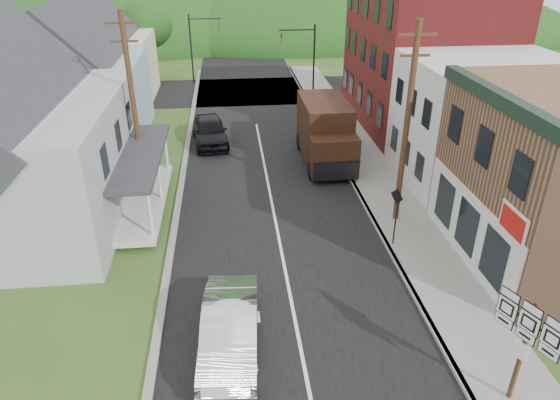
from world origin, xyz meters
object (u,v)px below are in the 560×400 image
object	(u,v)px
dark_sedan	(210,131)
warning_sign	(396,209)
silver_sedan	(230,330)
delivery_van	(326,133)
route_sign_cluster	(525,339)

from	to	relation	value
dark_sedan	warning_sign	distance (m)	15.43
silver_sedan	warning_sign	world-z (taller)	warning_sign
delivery_van	warning_sign	world-z (taller)	delivery_van
delivery_van	route_sign_cluster	bearing A→B (deg)	-83.57
silver_sedan	delivery_van	distance (m)	16.00
dark_sedan	route_sign_cluster	size ratio (longest dim) A/B	1.50
dark_sedan	warning_sign	xyz separation A→B (m)	(7.96, -13.18, 0.97)
warning_sign	route_sign_cluster	bearing A→B (deg)	-108.65
dark_sedan	delivery_van	xyz separation A→B (m)	(6.79, -3.73, 0.94)
silver_sedan	route_sign_cluster	world-z (taller)	route_sign_cluster
silver_sedan	warning_sign	distance (m)	8.91
dark_sedan	warning_sign	size ratio (longest dim) A/B	1.92
silver_sedan	dark_sedan	world-z (taller)	dark_sedan
warning_sign	dark_sedan	bearing A→B (deg)	97.06
silver_sedan	delivery_van	bearing A→B (deg)	72.46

